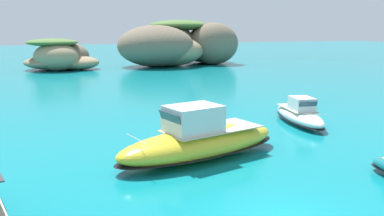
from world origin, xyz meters
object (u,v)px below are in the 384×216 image
islet_large (179,45)px  islet_small (62,58)px  motorboat_white (299,115)px  motorboat_yellow (200,141)px

islet_large → islet_small: (-24.23, -1.75, -1.98)m
islet_large → motorboat_white: 56.05m
islet_large → islet_small: bearing=-175.9°
motorboat_yellow → motorboat_white: size_ratio=1.46×
islet_large → motorboat_white: bearing=-100.6°
islet_small → motorboat_white: bearing=-75.4°
islet_large → motorboat_yellow: islet_large is taller
motorboat_yellow → motorboat_white: 11.95m
motorboat_yellow → motorboat_white: motorboat_yellow is taller
islet_large → motorboat_yellow: (-21.20, -59.91, -3.11)m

